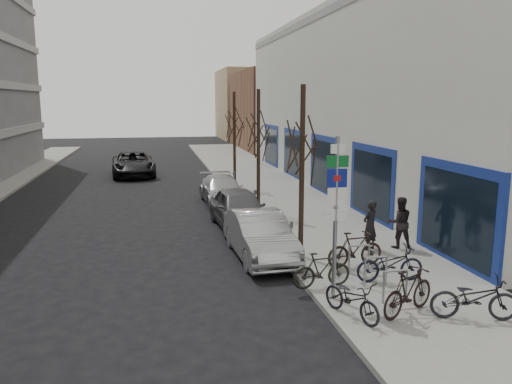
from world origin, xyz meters
name	(u,v)px	position (x,y,z in m)	size (l,w,h in m)	color
ground	(238,312)	(0.00, 0.00, 0.00)	(120.00, 120.00, 0.00)	black
sidewalk_east	(299,212)	(4.50, 10.00, 0.07)	(5.00, 70.00, 0.15)	slate
commercial_building	(473,101)	(17.00, 16.00, 5.00)	(20.00, 32.00, 10.00)	#B7B7B2
brick_building_far	(296,110)	(13.00, 40.00, 4.00)	(12.00, 14.00, 8.00)	brown
tan_building_far	(269,105)	(13.50, 55.00, 4.50)	(13.00, 12.00, 9.00)	#937A5B
highway_sign_pole	(336,208)	(2.40, -0.01, 2.46)	(0.55, 0.10, 4.20)	gray
bike_rack	(376,268)	(3.80, 0.60, 0.66)	(0.66, 2.26, 0.83)	gray
tree_near	(303,131)	(2.60, 3.50, 4.10)	(1.80, 1.80, 5.50)	black
tree_mid	(258,122)	(2.60, 10.00, 4.10)	(1.80, 1.80, 5.50)	black
tree_far	(234,117)	(2.60, 16.50, 4.10)	(1.80, 1.80, 5.50)	black
meter_front	(291,238)	(2.15, 3.00, 0.92)	(0.10, 0.08, 1.27)	gray
meter_mid	(255,202)	(2.15, 8.50, 0.92)	(0.10, 0.08, 1.27)	gray
meter_back	(234,181)	(2.15, 14.00, 0.92)	(0.10, 0.08, 1.27)	gray
bike_near_left	(352,295)	(2.43, -1.10, 0.68)	(0.52, 1.72, 1.05)	black
bike_near_right	(408,291)	(3.77, -1.20, 0.71)	(0.55, 1.84, 1.12)	black
bike_mid_curb	(390,261)	(4.34, 0.87, 0.72)	(0.57, 1.88, 1.15)	black
bike_mid_inner	(322,269)	(2.36, 0.79, 0.65)	(0.49, 1.63, 0.99)	black
bike_far_curb	(475,294)	(5.08, -1.75, 0.74)	(0.58, 1.93, 1.18)	black
bike_far_inner	(355,249)	(3.88, 2.19, 0.70)	(0.54, 1.81, 1.10)	black
parked_car_front	(260,235)	(1.40, 4.08, 0.74)	(1.57, 4.50, 1.48)	#A4A5A9
parked_car_mid	(239,209)	(1.40, 8.01, 0.78)	(1.85, 4.60, 1.57)	#515156
parked_car_back	(222,190)	(1.40, 12.89, 0.68)	(1.90, 4.67, 1.36)	#9F9EA3
lane_car	(133,164)	(-3.24, 23.37, 0.82)	(2.72, 5.90, 1.64)	black
pedestrian_near	(370,225)	(5.04, 3.74, 0.98)	(0.61, 0.40, 1.66)	black
pedestrian_far	(400,222)	(6.10, 3.75, 1.03)	(0.65, 0.44, 1.75)	black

